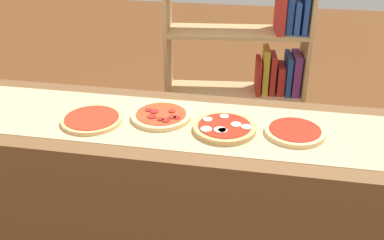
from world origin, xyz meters
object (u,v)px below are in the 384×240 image
pizza_mozzarella_2 (224,128)px  bookshelf (253,93)px  pizza_plain_0 (92,119)px  pizza_plain_3 (295,132)px  pizza_pepperoni_1 (161,116)px

pizza_mozzarella_2 → bookshelf: 0.93m
pizza_plain_0 → pizza_plain_3: bearing=3.2°
pizza_plain_0 → pizza_plain_3: size_ratio=1.07×
pizza_plain_3 → pizza_mozzarella_2: bearing=-175.1°
pizza_pepperoni_1 → bookshelf: size_ratio=0.17×
pizza_plain_0 → bookshelf: size_ratio=0.17×
bookshelf → pizza_mozzarella_2: bearing=-94.2°
pizza_pepperoni_1 → pizza_plain_3: pizza_pepperoni_1 is taller
pizza_mozzarella_2 → pizza_pepperoni_1: bearing=167.9°
pizza_mozzarella_2 → pizza_plain_3: (0.26, 0.02, -0.00)m
pizza_plain_0 → pizza_mozzarella_2: pizza_mozzarella_2 is taller
pizza_plain_3 → pizza_plain_0: bearing=-176.8°
pizza_mozzarella_2 → pizza_plain_3: size_ratio=1.06×
pizza_plain_0 → pizza_pepperoni_1: bearing=16.6°
pizza_mozzarella_2 → pizza_plain_3: 0.26m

